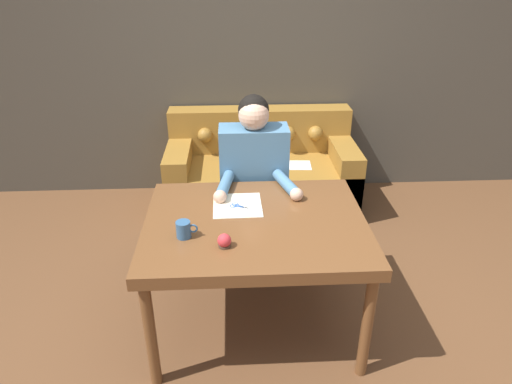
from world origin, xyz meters
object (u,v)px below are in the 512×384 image
mug (184,229)px  dining_table (255,231)px  scissors (240,207)px  couch (261,173)px  pin_cushion (224,241)px  person (254,184)px

mug → dining_table: bearing=21.5°
scissors → couch: bearing=81.2°
couch → mug: bearing=-106.9°
pin_cushion → person: bearing=77.7°
dining_table → person: 0.63m
mug → pin_cushion: (0.21, -0.10, -0.01)m
couch → person: bearing=-96.9°
couch → person: (-0.11, -0.90, 0.33)m
person → dining_table: bearing=-92.0°
person → scissors: 0.49m
scissors → mug: bearing=-134.5°
dining_table → couch: couch is taller
dining_table → pin_cushion: bearing=-124.2°
mug → person: bearing=62.7°
couch → person: size_ratio=1.29×
scissors → pin_cushion: (-0.09, -0.40, 0.03)m
dining_table → couch: size_ratio=0.76×
mug → couch: bearing=73.1°
person → scissors: bearing=-102.3°
person → mug: person is taller
dining_table → person: (0.02, 0.63, -0.02)m
dining_table → mug: 0.42m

